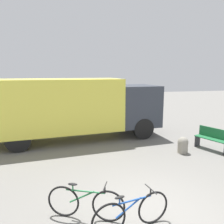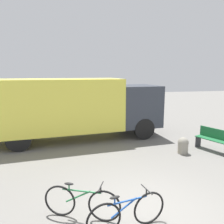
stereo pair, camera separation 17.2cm
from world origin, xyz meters
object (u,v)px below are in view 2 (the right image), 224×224
bicycle_near (82,202)px  bicycle_middle (127,213)px  park_bench (213,139)px  delivery_truck (76,106)px  bollard_near_bench (183,145)px

bicycle_near → bicycle_middle: size_ratio=0.94×
bicycle_middle → park_bench: bearing=27.6°
delivery_truck → park_bench: delivery_truck is taller
park_bench → bicycle_near: size_ratio=0.87×
bicycle_middle → bicycle_near: bearing=136.9°
bollard_near_bench → bicycle_near: bearing=-143.2°
bicycle_near → bicycle_middle: bearing=-9.2°
bicycle_middle → delivery_truck: bearing=85.4°
delivery_truck → bicycle_near: delivery_truck is taller
delivery_truck → bollard_near_bench: 5.24m
park_bench → bicycle_near: (-5.74, -3.28, -0.11)m
delivery_truck → bicycle_middle: 6.87m
delivery_truck → bollard_near_bench: bearing=-40.2°
park_bench → bollard_near_bench: 1.41m
delivery_truck → bicycle_middle: bearing=-89.2°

